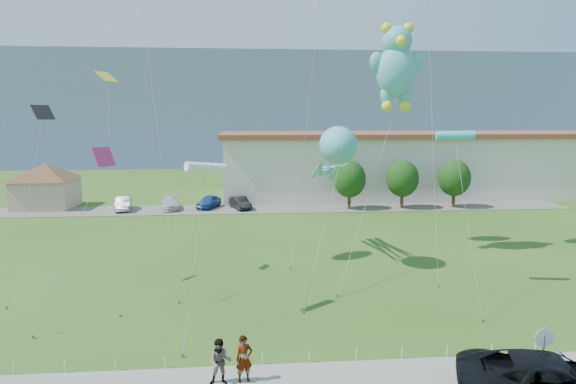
{
  "coord_description": "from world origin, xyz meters",
  "views": [
    {
      "loc": [
        -1.68,
        -21.53,
        10.33
      ],
      "look_at": [
        0.89,
        8.0,
        5.92
      ],
      "focal_mm": 32.0,
      "sensor_mm": 36.0,
      "label": 1
    }
  ],
  "objects_px": {
    "parked_car_white": "(170,203)",
    "teddy_bear_kite": "(396,65)",
    "octopus_kite": "(334,156)",
    "warehouse": "(453,163)",
    "parked_car_black": "(240,203)",
    "pavilion": "(45,181)",
    "pedestrian_right": "(220,362)",
    "stop_sign": "(544,343)",
    "parked_car_blue": "(209,202)",
    "pedestrian_left": "(244,359)",
    "suv": "(555,383)",
    "parked_car_silver": "(123,203)"
  },
  "relations": [
    {
      "from": "parked_car_blue",
      "to": "octopus_kite",
      "type": "distance_m",
      "value": 25.59
    },
    {
      "from": "parked_car_black",
      "to": "pedestrian_right",
      "type": "bearing_deg",
      "value": -109.94
    },
    {
      "from": "pavilion",
      "to": "parked_car_black",
      "type": "xyz_separation_m",
      "value": [
        21.88,
        -2.83,
        -2.29
      ]
    },
    {
      "from": "parked_car_white",
      "to": "warehouse",
      "type": "bearing_deg",
      "value": 3.14
    },
    {
      "from": "pedestrian_left",
      "to": "pedestrian_right",
      "type": "relative_size",
      "value": 1.02
    },
    {
      "from": "parked_car_white",
      "to": "octopus_kite",
      "type": "height_order",
      "value": "octopus_kite"
    },
    {
      "from": "pedestrian_right",
      "to": "pavilion",
      "type": "bearing_deg",
      "value": 119.46
    },
    {
      "from": "suv",
      "to": "pavilion",
      "type": "bearing_deg",
      "value": 54.43
    },
    {
      "from": "warehouse",
      "to": "octopus_kite",
      "type": "distance_m",
      "value": 37.41
    },
    {
      "from": "parked_car_white",
      "to": "pedestrian_right",
      "type": "bearing_deg",
      "value": -89.44
    },
    {
      "from": "parked_car_white",
      "to": "teddy_bear_kite",
      "type": "relative_size",
      "value": 0.27
    },
    {
      "from": "suv",
      "to": "warehouse",
      "type": "bearing_deg",
      "value": -1.67
    },
    {
      "from": "suv",
      "to": "parked_car_white",
      "type": "relative_size",
      "value": 1.45
    },
    {
      "from": "pedestrian_left",
      "to": "parked_car_black",
      "type": "height_order",
      "value": "pedestrian_left"
    },
    {
      "from": "pavilion",
      "to": "parked_car_blue",
      "type": "relative_size",
      "value": 2.21
    },
    {
      "from": "pedestrian_right",
      "to": "parked_car_white",
      "type": "relative_size",
      "value": 0.4
    },
    {
      "from": "stop_sign",
      "to": "parked_car_white",
      "type": "relative_size",
      "value": 0.55
    },
    {
      "from": "octopus_kite",
      "to": "teddy_bear_kite",
      "type": "bearing_deg",
      "value": 25.31
    },
    {
      "from": "stop_sign",
      "to": "parked_car_blue",
      "type": "xyz_separation_m",
      "value": [
        -15.13,
        40.15,
        -1.1
      ]
    },
    {
      "from": "octopus_kite",
      "to": "parked_car_black",
      "type": "bearing_deg",
      "value": 107.24
    },
    {
      "from": "pavilion",
      "to": "octopus_kite",
      "type": "height_order",
      "value": "octopus_kite"
    },
    {
      "from": "parked_car_silver",
      "to": "warehouse",
      "type": "bearing_deg",
      "value": 4.03
    },
    {
      "from": "warehouse",
      "to": "stop_sign",
      "type": "xyz_separation_m",
      "value": [
        -16.5,
        -48.21,
        -2.26
      ]
    },
    {
      "from": "stop_sign",
      "to": "parked_car_silver",
      "type": "bearing_deg",
      "value": 121.66
    },
    {
      "from": "pedestrian_right",
      "to": "warehouse",
      "type": "bearing_deg",
      "value": 60.5
    },
    {
      "from": "pedestrian_right",
      "to": "suv",
      "type": "bearing_deg",
      "value": -10.35
    },
    {
      "from": "parked_car_blue",
      "to": "teddy_bear_kite",
      "type": "distance_m",
      "value": 28.43
    },
    {
      "from": "parked_car_black",
      "to": "teddy_bear_kite",
      "type": "bearing_deg",
      "value": -78.17
    },
    {
      "from": "pedestrian_right",
      "to": "teddy_bear_kite",
      "type": "height_order",
      "value": "teddy_bear_kite"
    },
    {
      "from": "warehouse",
      "to": "pavilion",
      "type": "bearing_deg",
      "value": -173.16
    },
    {
      "from": "pedestrian_left",
      "to": "parked_car_blue",
      "type": "distance_m",
      "value": 38.91
    },
    {
      "from": "stop_sign",
      "to": "pedestrian_right",
      "type": "xyz_separation_m",
      "value": [
        -12.16,
        1.28,
        -0.86
      ]
    },
    {
      "from": "parked_car_white",
      "to": "parked_car_blue",
      "type": "xyz_separation_m",
      "value": [
        4.26,
        0.37,
        0.05
      ]
    },
    {
      "from": "pedestrian_left",
      "to": "warehouse",
      "type": "bearing_deg",
      "value": 43.87
    },
    {
      "from": "warehouse",
      "to": "suv",
      "type": "relative_size",
      "value": 9.24
    },
    {
      "from": "warehouse",
      "to": "suv",
      "type": "bearing_deg",
      "value": -108.77
    },
    {
      "from": "suv",
      "to": "parked_car_black",
      "type": "xyz_separation_m",
      "value": [
        -11.3,
        40.67,
        -0.24
      ]
    },
    {
      "from": "pedestrian_left",
      "to": "pavilion",
      "type": "bearing_deg",
      "value": 103.17
    },
    {
      "from": "parked_car_silver",
      "to": "teddy_bear_kite",
      "type": "height_order",
      "value": "teddy_bear_kite"
    },
    {
      "from": "suv",
      "to": "parked_car_silver",
      "type": "distance_m",
      "value": 47.45
    },
    {
      "from": "parked_car_blue",
      "to": "pedestrian_right",
      "type": "bearing_deg",
      "value": -65.87
    },
    {
      "from": "pavilion",
      "to": "pedestrian_left",
      "type": "relative_size",
      "value": 5.0
    },
    {
      "from": "pavilion",
      "to": "pedestrian_right",
      "type": "height_order",
      "value": "pavilion"
    },
    {
      "from": "pedestrian_right",
      "to": "parked_car_black",
      "type": "bearing_deg",
      "value": 91.11
    },
    {
      "from": "warehouse",
      "to": "parked_car_black",
      "type": "height_order",
      "value": "warehouse"
    },
    {
      "from": "parked_car_silver",
      "to": "parked_car_blue",
      "type": "distance_m",
      "value": 9.3
    },
    {
      "from": "parked_car_white",
      "to": "parked_car_black",
      "type": "distance_m",
      "value": 7.78
    },
    {
      "from": "warehouse",
      "to": "parked_car_black",
      "type": "distance_m",
      "value": 29.67
    },
    {
      "from": "parked_car_white",
      "to": "teddy_bear_kite",
      "type": "distance_m",
      "value": 30.68
    },
    {
      "from": "pedestrian_left",
      "to": "parked_car_white",
      "type": "distance_m",
      "value": 39.2
    }
  ]
}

